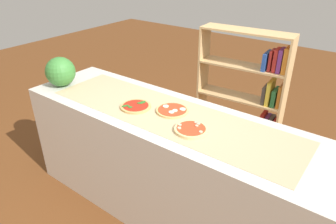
{
  "coord_description": "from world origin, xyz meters",
  "views": [
    {
      "loc": [
        1.24,
        -1.66,
        2.08
      ],
      "look_at": [
        0.0,
        0.0,
        0.98
      ],
      "focal_mm": 33.18,
      "sensor_mm": 36.0,
      "label": 1
    }
  ],
  "objects_px": {
    "pizza_mushroom_2": "(191,129)",
    "watermelon": "(60,72)",
    "pizza_spinach_0": "(136,106)",
    "pizza_mozzarella_1": "(172,110)",
    "bookshelf": "(251,105)"
  },
  "relations": [
    {
      "from": "watermelon",
      "to": "pizza_spinach_0",
      "type": "bearing_deg",
      "value": 4.72
    },
    {
      "from": "pizza_spinach_0",
      "to": "bookshelf",
      "type": "xyz_separation_m",
      "value": [
        0.49,
        1.21,
        -0.33
      ]
    },
    {
      "from": "pizza_mushroom_2",
      "to": "bookshelf",
      "type": "height_order",
      "value": "bookshelf"
    },
    {
      "from": "pizza_spinach_0",
      "to": "pizza_mozzarella_1",
      "type": "xyz_separation_m",
      "value": [
        0.27,
        0.12,
        0.0
      ]
    },
    {
      "from": "pizza_mushroom_2",
      "to": "watermelon",
      "type": "distance_m",
      "value": 1.39
    },
    {
      "from": "pizza_spinach_0",
      "to": "pizza_mozzarella_1",
      "type": "distance_m",
      "value": 0.3
    },
    {
      "from": "pizza_spinach_0",
      "to": "pizza_mozzarella_1",
      "type": "bearing_deg",
      "value": 22.9
    },
    {
      "from": "bookshelf",
      "to": "watermelon",
      "type": "bearing_deg",
      "value": -136.16
    },
    {
      "from": "pizza_mushroom_2",
      "to": "watermelon",
      "type": "relative_size",
      "value": 0.89
    },
    {
      "from": "pizza_mozzarella_1",
      "to": "pizza_mushroom_2",
      "type": "xyz_separation_m",
      "value": [
        0.27,
        -0.15,
        0.0
      ]
    },
    {
      "from": "pizza_spinach_0",
      "to": "pizza_mozzarella_1",
      "type": "height_order",
      "value": "same"
    },
    {
      "from": "pizza_mozzarella_1",
      "to": "watermelon",
      "type": "height_order",
      "value": "watermelon"
    },
    {
      "from": "pizza_spinach_0",
      "to": "watermelon",
      "type": "bearing_deg",
      "value": -175.28
    },
    {
      "from": "pizza_mozzarella_1",
      "to": "bookshelf",
      "type": "bearing_deg",
      "value": 78.71
    },
    {
      "from": "pizza_mozzarella_1",
      "to": "pizza_spinach_0",
      "type": "bearing_deg",
      "value": -157.1
    }
  ]
}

